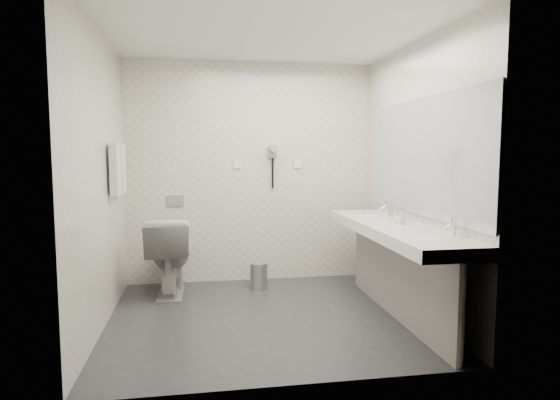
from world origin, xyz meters
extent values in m
plane|color=#27262B|center=(0.00, 0.00, 0.00)|extent=(2.80, 2.80, 0.00)
plane|color=silver|center=(0.00, 0.00, 2.50)|extent=(2.80, 2.80, 0.00)
plane|color=beige|center=(0.00, 1.30, 1.25)|extent=(2.80, 0.00, 2.80)
plane|color=beige|center=(0.00, -1.30, 1.25)|extent=(2.80, 0.00, 2.80)
plane|color=beige|center=(-1.40, 0.00, 1.25)|extent=(0.00, 2.60, 2.60)
plane|color=beige|center=(1.40, 0.00, 1.25)|extent=(0.00, 2.60, 2.60)
cube|color=silver|center=(1.12, -0.20, 0.80)|extent=(0.55, 2.20, 0.10)
cube|color=gray|center=(1.15, -0.20, 0.38)|extent=(0.03, 2.15, 0.75)
cylinder|color=silver|center=(1.18, -1.24, 0.38)|extent=(0.06, 0.06, 0.75)
cylinder|color=silver|center=(1.18, 0.84, 0.38)|extent=(0.06, 0.06, 0.75)
cube|color=#B2BCC6|center=(1.39, -0.20, 1.45)|extent=(0.02, 2.20, 1.05)
ellipsoid|color=white|center=(1.12, -0.85, 0.83)|extent=(0.40, 0.31, 0.05)
ellipsoid|color=white|center=(1.12, 0.45, 0.83)|extent=(0.40, 0.31, 0.05)
cylinder|color=silver|center=(1.32, -0.85, 0.92)|extent=(0.04, 0.04, 0.15)
cylinder|color=silver|center=(1.32, 0.45, 0.92)|extent=(0.04, 0.04, 0.15)
imported|color=silver|center=(1.19, -0.19, 0.91)|extent=(0.07, 0.07, 0.11)
imported|color=silver|center=(1.20, -0.11, 0.89)|extent=(0.09, 0.09, 0.09)
cylinder|color=silver|center=(1.28, 0.04, 0.91)|extent=(0.08, 0.08, 0.12)
cylinder|color=silver|center=(1.26, 0.19, 0.91)|extent=(0.06, 0.06, 0.12)
imported|color=white|center=(-0.91, 0.89, 0.41)|extent=(0.47, 0.81, 0.82)
cube|color=#B2B5BA|center=(-0.85, 1.29, 0.95)|extent=(0.18, 0.02, 0.12)
cylinder|color=#B2B5BA|center=(0.04, 0.91, 0.14)|extent=(0.22, 0.22, 0.27)
cylinder|color=#B2B5BA|center=(0.04, 0.91, 0.28)|extent=(0.19, 0.19, 0.02)
cylinder|color=silver|center=(-1.35, 0.55, 1.55)|extent=(0.02, 0.62, 0.02)
cube|color=silver|center=(-1.34, 0.41, 1.33)|extent=(0.07, 0.24, 0.48)
cube|color=silver|center=(-1.34, 0.69, 1.33)|extent=(0.07, 0.24, 0.48)
cube|color=gray|center=(0.25, 1.27, 1.50)|extent=(0.10, 0.04, 0.14)
cylinder|color=gray|center=(0.25, 1.20, 1.53)|extent=(0.08, 0.14, 0.08)
cylinder|color=black|center=(0.25, 1.26, 1.25)|extent=(0.02, 0.02, 0.35)
cube|color=white|center=(-0.15, 1.29, 1.35)|extent=(0.09, 0.02, 0.09)
cube|color=white|center=(0.55, 1.29, 1.35)|extent=(0.09, 0.02, 0.09)
camera|label=1|loc=(-0.58, -4.18, 1.49)|focal=30.75mm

